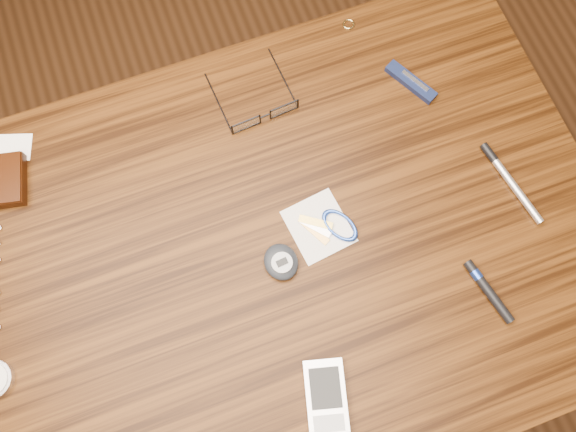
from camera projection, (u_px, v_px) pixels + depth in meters
name	position (u px, v px, depth m)	size (l,w,h in m)	color
ground	(280.00, 313.00, 1.54)	(3.80, 3.80, 0.00)	#472814
desk	(275.00, 265.00, 0.92)	(1.00, 0.70, 0.75)	#3B1F09
eyeglasses	(263.00, 114.00, 0.88)	(0.12, 0.13, 0.03)	black
gold_ring	(349.00, 24.00, 0.93)	(0.02, 0.02, 0.00)	#D4B769
pda_phone	(326.00, 397.00, 0.76)	(0.08, 0.11, 0.02)	silver
pedometer	(281.00, 262.00, 0.81)	(0.05, 0.06, 0.02)	black
notepad_keys	(330.00, 226.00, 0.83)	(0.11, 0.10, 0.01)	white
pocket_knife	(411.00, 82.00, 0.90)	(0.06, 0.09, 0.01)	#111C3C
silver_pen	(507.00, 177.00, 0.85)	(0.04, 0.14, 0.01)	silver
black_blue_pen	(487.00, 289.00, 0.80)	(0.03, 0.10, 0.01)	black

